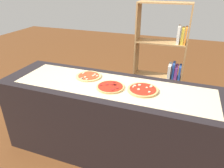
# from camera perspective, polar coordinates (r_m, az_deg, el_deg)

# --- Properties ---
(ground_plane) EXTENTS (12.00, 12.00, 0.00)m
(ground_plane) POSITION_cam_1_polar(r_m,az_deg,el_deg) (2.64, 0.00, -17.82)
(ground_plane) COLOR brown
(counter) EXTENTS (2.40, 0.72, 0.88)m
(counter) POSITION_cam_1_polar(r_m,az_deg,el_deg) (2.35, 0.00, -10.11)
(counter) COLOR black
(counter) RESTS_ON ground_plane
(parchment_paper) EXTENTS (2.03, 0.55, 0.00)m
(parchment_paper) POSITION_cam_1_polar(r_m,az_deg,el_deg) (2.12, 0.00, -0.46)
(parchment_paper) COLOR beige
(parchment_paper) RESTS_ON counter
(pizza_mushroom_0) EXTENTS (0.28, 0.28, 0.02)m
(pizza_mushroom_0) POSITION_cam_1_polar(r_m,az_deg,el_deg) (2.32, -6.47, 2.17)
(pizza_mushroom_0) COLOR #DBB26B
(pizza_mushroom_0) RESTS_ON parchment_paper
(pizza_pepperoni_1) EXTENTS (0.28, 0.28, 0.02)m
(pizza_pepperoni_1) POSITION_cam_1_polar(r_m,az_deg,el_deg) (2.07, -0.46, -0.79)
(pizza_pepperoni_1) COLOR tan
(pizza_pepperoni_1) RESTS_ON parchment_paper
(pizza_mushroom_2) EXTENTS (0.30, 0.30, 0.03)m
(pizza_mushroom_2) POSITION_cam_1_polar(r_m,az_deg,el_deg) (2.04, 8.50, -1.53)
(pizza_mushroom_2) COLOR tan
(pizza_mushroom_2) RESTS_ON parchment_paper
(bookshelf) EXTENTS (0.72, 0.26, 1.60)m
(bookshelf) POSITION_cam_1_polar(r_m,az_deg,el_deg) (3.16, 14.37, 5.34)
(bookshelf) COLOR #A87A47
(bookshelf) RESTS_ON ground_plane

